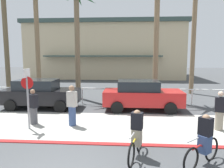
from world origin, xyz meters
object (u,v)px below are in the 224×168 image
at_px(car_black_1, 40,94).
at_px(pedestrian_2, 72,107).
at_px(car_red_2, 142,95).
at_px(pedestrian_0, 33,108).
at_px(stop_sign_bike_lane, 27,90).
at_px(pedestrian_1, 220,113).
at_px(cyclist_yellow_0, 136,135).
at_px(palm_tree_4, 195,10).
at_px(palm_tree_2, 78,17).
at_px(palm_tree_3, 157,7).
at_px(palm_tree_1, 36,15).
at_px(cyclist_red_1, 204,141).
at_px(palm_tree_0, 4,10).

distance_m(car_black_1, pedestrian_2, 4.09).
height_order(car_red_2, pedestrian_0, car_red_2).
distance_m(stop_sign_bike_lane, car_red_2, 6.18).
bearing_deg(pedestrian_1, car_red_2, 133.13).
relative_size(cyclist_yellow_0, pedestrian_1, 1.07).
distance_m(palm_tree_4, cyclist_yellow_0, 13.84).
bearing_deg(palm_tree_2, pedestrian_2, -80.09).
relative_size(palm_tree_3, cyclist_yellow_0, 4.69).
relative_size(palm_tree_1, palm_tree_4, 0.87).
bearing_deg(car_red_2, cyclist_yellow_0, -95.15).
bearing_deg(palm_tree_1, pedestrian_1, -35.83).
height_order(palm_tree_1, pedestrian_0, palm_tree_1).
height_order(stop_sign_bike_lane, palm_tree_4, palm_tree_4).
bearing_deg(pedestrian_1, stop_sign_bike_lane, -177.10).
bearing_deg(palm_tree_3, cyclist_red_1, -88.69).
distance_m(palm_tree_1, palm_tree_3, 9.27).
bearing_deg(palm_tree_1, pedestrian_2, -58.54).
relative_size(cyclist_red_1, pedestrian_1, 0.91).
bearing_deg(cyclist_red_1, cyclist_yellow_0, 169.04).
relative_size(pedestrian_1, pedestrian_2, 0.91).
height_order(car_red_2, pedestrian_2, pedestrian_2).
bearing_deg(palm_tree_4, cyclist_red_1, -104.38).
relative_size(palm_tree_1, car_red_2, 1.86).
relative_size(palm_tree_0, cyclist_red_1, 5.74).
bearing_deg(stop_sign_bike_lane, cyclist_red_1, -22.25).
bearing_deg(palm_tree_2, pedestrian_0, -96.84).
relative_size(stop_sign_bike_lane, pedestrian_1, 1.55).
distance_m(car_black_1, cyclist_red_1, 9.59).
distance_m(stop_sign_bike_lane, palm_tree_1, 9.97).
bearing_deg(palm_tree_0, cyclist_red_1, -41.86).
height_order(palm_tree_1, palm_tree_2, palm_tree_1).
relative_size(stop_sign_bike_lane, palm_tree_0, 0.30).
relative_size(cyclist_red_1, pedestrian_0, 0.93).
xyz_separation_m(stop_sign_bike_lane, palm_tree_3, (6.10, 6.77, 4.68)).
bearing_deg(palm_tree_3, pedestrian_1, -73.75).
distance_m(palm_tree_2, palm_tree_3, 5.49).
relative_size(stop_sign_bike_lane, car_black_1, 0.58).
distance_m(palm_tree_3, car_red_2, 6.44).
distance_m(palm_tree_1, cyclist_red_1, 15.41).
relative_size(palm_tree_0, pedestrian_0, 5.37).
xyz_separation_m(palm_tree_0, palm_tree_4, (14.60, 1.51, 0.10)).
bearing_deg(palm_tree_4, palm_tree_1, -175.62).
bearing_deg(stop_sign_bike_lane, palm_tree_2, 84.48).
xyz_separation_m(palm_tree_3, cyclist_yellow_0, (-1.67, -8.99, -5.67)).
relative_size(car_red_2, pedestrian_2, 2.43).
xyz_separation_m(pedestrian_0, pedestrian_1, (8.03, -0.25, 0.03)).
bearing_deg(palm_tree_3, palm_tree_2, -179.28).
bearing_deg(palm_tree_1, car_red_2, -30.64).
bearing_deg(palm_tree_2, stop_sign_bike_lane, -95.52).
bearing_deg(pedestrian_2, cyclist_yellow_0, -45.72).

